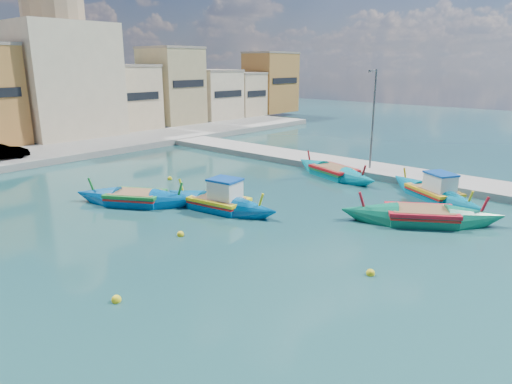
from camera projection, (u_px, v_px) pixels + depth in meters
ground at (300, 268)px, 19.40m from camera, size 160.00×160.00×0.00m
east_quay at (450, 183)px, 32.34m from camera, size 4.00×70.00×0.50m
north_quay at (2, 160)px, 39.66m from camera, size 80.00×8.00×0.60m
north_townhouses at (35, 97)px, 47.89m from camera, size 83.20×7.87×10.19m
church_block at (59, 63)px, 49.77m from camera, size 10.00×10.00×19.10m
quay_street_lamp at (373, 119)px, 34.64m from camera, size 1.18×0.16×8.00m
luzzu_turquoise_cabin at (434, 194)px, 29.27m from camera, size 6.00×8.43×2.78m
luzzu_blue_cabin at (220, 203)px, 27.15m from camera, size 3.19×8.52×2.95m
luzzu_cyan_mid at (334, 173)px, 35.06m from camera, size 4.73×9.14×2.64m
luzzu_green at (136, 199)px, 28.23m from camera, size 5.98×8.21×2.61m
luzzu_cyan_south at (421, 217)px, 24.86m from camera, size 6.79×8.75×2.79m
mooring_buoys at (215, 228)px, 23.83m from camera, size 23.76×19.30×0.36m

